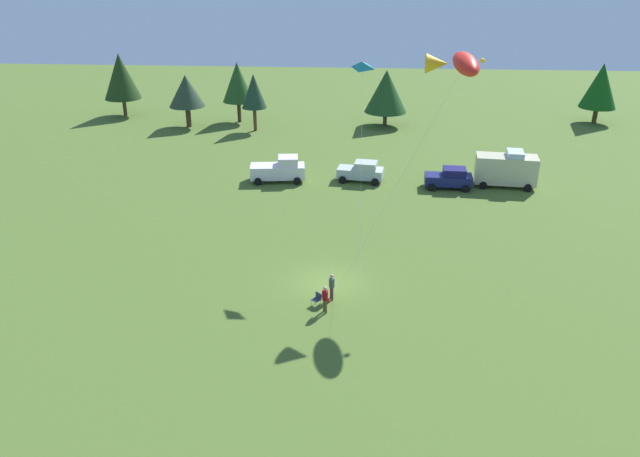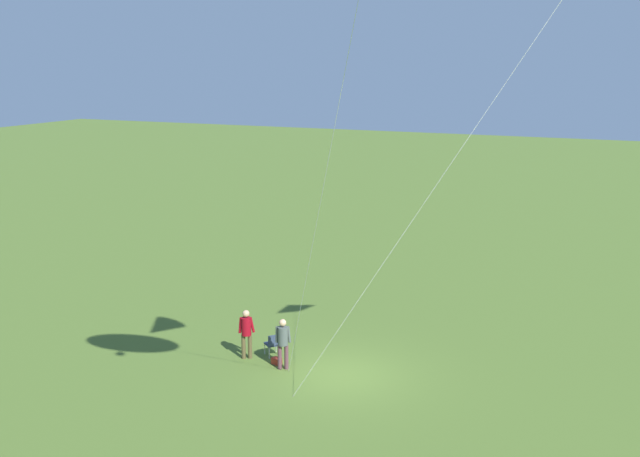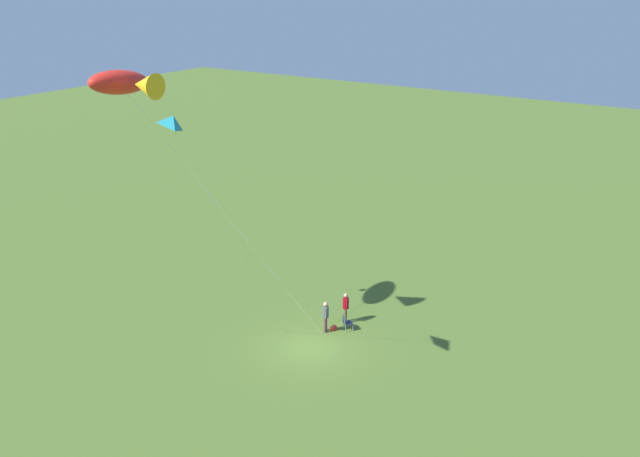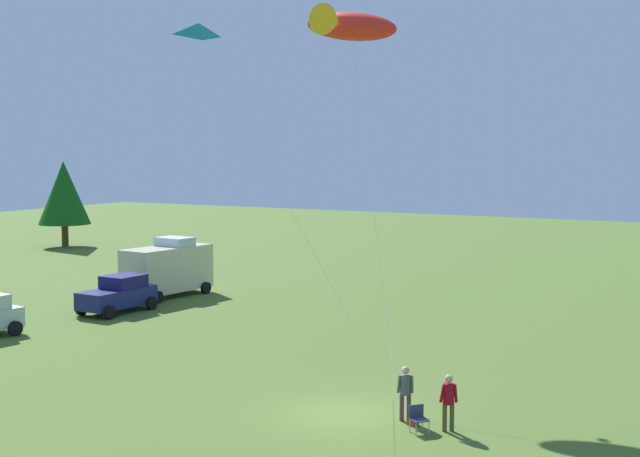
% 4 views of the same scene
% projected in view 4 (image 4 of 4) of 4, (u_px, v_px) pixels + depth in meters
% --- Properties ---
extents(ground_plane, '(160.00, 160.00, 0.00)m').
position_uv_depth(ground_plane, '(343.00, 414.00, 28.48)').
color(ground_plane, '#4A6426').
extents(person_kite_flyer, '(0.45, 0.52, 1.74)m').
position_uv_depth(person_kite_flyer, '(405.00, 389.00, 27.72)').
color(person_kite_flyer, '#56333A').
rests_on(person_kite_flyer, ground).
extents(folding_chair, '(0.68, 0.68, 0.82)m').
position_uv_depth(folding_chair, '(418.00, 417.00, 26.66)').
color(folding_chair, '#2A364E').
rests_on(folding_chair, ground).
extents(person_spectator, '(0.48, 0.53, 1.74)m').
position_uv_depth(person_spectator, '(449.00, 398.00, 26.70)').
color(person_spectator, brown).
rests_on(person_spectator, ground).
extents(backpack_on_grass, '(0.30, 0.37, 0.22)m').
position_uv_depth(backpack_on_grass, '(413.00, 422.00, 27.38)').
color(backpack_on_grass, '#A32F1E').
rests_on(backpack_on_grass, ground).
extents(car_navy_hatch, '(4.27, 2.34, 1.89)m').
position_uv_depth(car_navy_hatch, '(118.00, 294.00, 45.94)').
color(car_navy_hatch, navy).
rests_on(car_navy_hatch, ground).
extents(van_camper_beige, '(5.59, 3.05, 3.34)m').
position_uv_depth(van_camper_beige, '(167.00, 268.00, 50.76)').
color(van_camper_beige, beige).
rests_on(van_camper_beige, ground).
extents(kite_large_fish, '(8.93, 7.76, 14.20)m').
position_uv_depth(kite_large_fish, '(346.00, 25.00, 35.85)').
color(kite_large_fish, red).
rests_on(kite_large_fish, ground).
extents(kite_delta_teal, '(1.64, 8.46, 13.13)m').
position_uv_depth(kite_delta_teal, '(199.00, 30.00, 32.18)').
color(kite_delta_teal, teal).
rests_on(kite_delta_teal, ground).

